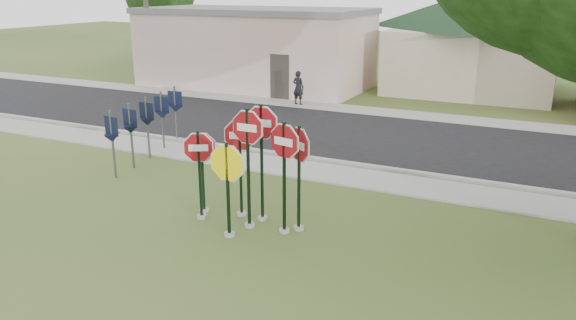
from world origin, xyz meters
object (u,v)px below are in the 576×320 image
at_px(stop_sign_center, 248,151).
at_px(stop_sign_left, 199,165).
at_px(pedestrian, 298,88).
at_px(stop_sign_yellow, 228,178).

bearing_deg(stop_sign_center, stop_sign_left, -177.23).
xyz_separation_m(stop_sign_center, pedestrian, (-4.79, 12.94, -0.98)).
bearing_deg(stop_sign_yellow, stop_sign_left, 153.10).
bearing_deg(stop_sign_yellow, stop_sign_center, 76.40).
xyz_separation_m(stop_sign_yellow, stop_sign_left, (-1.13, 0.57, -0.02)).
relative_size(stop_sign_center, stop_sign_yellow, 1.28).
bearing_deg(stop_sign_center, pedestrian, 110.31).
xyz_separation_m(stop_sign_yellow, pedestrian, (-4.64, 13.57, -0.53)).
relative_size(stop_sign_center, stop_sign_left, 1.29).
bearing_deg(pedestrian, stop_sign_left, 112.93).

